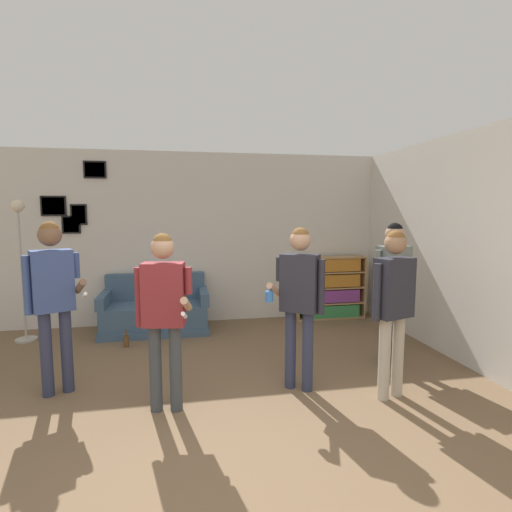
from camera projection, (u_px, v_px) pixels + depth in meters
name	position (u px, v px, depth m)	size (l,w,h in m)	color
ground_plane	(232.00, 497.00, 2.51)	(20.00, 20.00, 0.00)	brown
wall_back	(198.00, 238.00, 6.38)	(8.25, 0.08, 2.70)	beige
wall_right	(449.00, 247.00, 4.89)	(0.06, 6.49, 2.70)	beige
couch	(156.00, 312.00, 5.96)	(1.55, 0.80, 0.82)	#3D5670
bookshelf	(329.00, 287.00, 6.65)	(1.17, 0.30, 1.03)	#A87F51
floor_lamp	(21.00, 257.00, 5.39)	(0.28, 0.28, 1.94)	#ADA89E
person_player_foreground_left	(53.00, 289.00, 3.81)	(0.59, 0.40, 1.69)	#2D334C
person_player_foreground_center	(164.00, 304.00, 3.49)	(0.49, 0.49, 1.60)	#3D4247
person_watcher_holding_cup	(299.00, 292.00, 3.92)	(0.58, 0.37, 1.63)	#2D334C
person_spectator_near_bookshelf	(393.00, 297.00, 3.75)	(0.48, 0.30, 1.61)	#B7AD99
person_spectator_far_right	(393.00, 279.00, 4.58)	(0.49, 0.26, 1.66)	#3D4247
bottle_on_floor	(126.00, 340.00, 5.26)	(0.07, 0.07, 0.22)	brown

